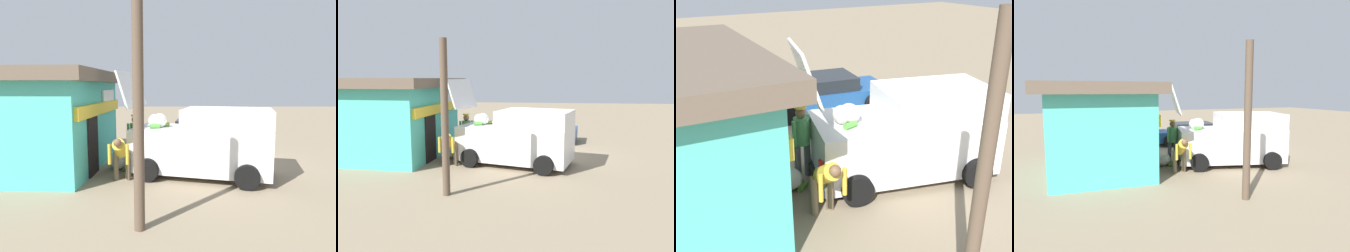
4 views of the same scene
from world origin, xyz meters
TOP-DOWN VIEW (x-y plane):
  - ground_plane at (0.00, 0.00)m, footprint 60.00×60.00m
  - storefront_bar at (-0.74, 5.71)m, footprint 5.78×4.06m
  - delivery_van at (-1.81, 0.80)m, footprint 3.03×4.67m
  - parked_sedan at (3.02, 0.46)m, footprint 2.57×4.48m
  - vendor_standing at (-0.85, 2.98)m, footprint 0.46×0.52m
  - customer_bending at (-2.47, 3.22)m, footprint 0.78×0.57m
  - unloaded_banana_pile at (-1.09, 3.49)m, footprint 0.96×0.96m
  - paint_bucket at (1.73, 3.37)m, footprint 0.28×0.28m
  - utility_pole at (-5.28, 2.45)m, footprint 0.20×0.20m

SIDE VIEW (x-z plane):
  - ground_plane at x=0.00m, z-range 0.00..0.00m
  - paint_bucket at x=1.73m, z-range 0.00..0.31m
  - unloaded_banana_pile at x=-1.09m, z-range -0.01..0.49m
  - parked_sedan at x=3.02m, z-range -0.02..1.12m
  - customer_bending at x=-2.47m, z-range 0.16..1.45m
  - vendor_standing at x=-0.85m, z-range 0.13..1.87m
  - delivery_van at x=-1.81m, z-range -0.54..2.56m
  - storefront_bar at x=-0.74m, z-range 0.05..3.19m
  - utility_pole at x=-5.28m, z-range 0.00..4.14m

